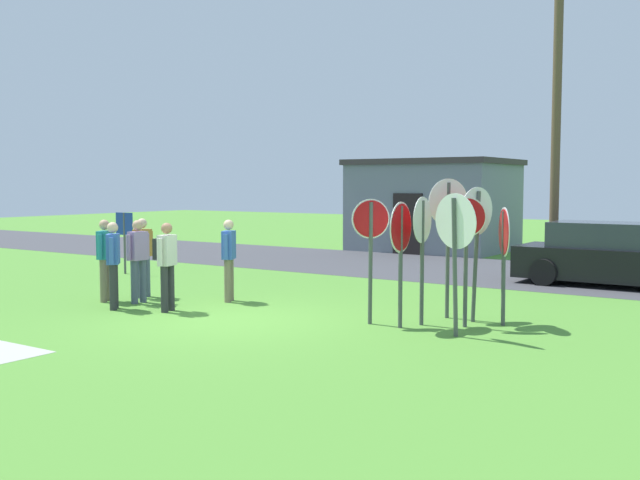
{
  "coord_description": "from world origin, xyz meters",
  "views": [
    {
      "loc": [
        8.61,
        -9.75,
        2.42
      ],
      "look_at": [
        0.45,
        2.39,
        1.3
      ],
      "focal_mm": 41.18,
      "sensor_mm": 36.0,
      "label": 1
    }
  ],
  "objects_px": {
    "stop_sign_rear_right": "(455,238)",
    "person_on_left": "(143,253)",
    "stop_sign_leaning_right": "(371,240)",
    "person_holding_notes": "(113,260)",
    "stop_sign_nearest": "(504,245)",
    "parked_car_on_street": "(609,257)",
    "info_panel_leftmost": "(124,232)",
    "stop_sign_leaning_left": "(466,240)",
    "stop_sign_center_cluster": "(448,222)",
    "person_in_teal": "(105,256)",
    "utility_pole": "(556,111)",
    "stop_sign_rear_left": "(401,242)",
    "person_near_signs": "(166,260)",
    "person_in_dark_shirt": "(138,257)",
    "stop_sign_low_front": "(476,229)",
    "person_in_blue": "(229,256)",
    "stop_sign_tallest": "(422,237)"
  },
  "relations": [
    {
      "from": "stop_sign_nearest",
      "to": "parked_car_on_street",
      "type": "bearing_deg",
      "value": 86.66
    },
    {
      "from": "stop_sign_rear_right",
      "to": "person_on_left",
      "type": "bearing_deg",
      "value": 179.41
    },
    {
      "from": "parked_car_on_street",
      "to": "utility_pole",
      "type": "bearing_deg",
      "value": 141.25
    },
    {
      "from": "stop_sign_tallest",
      "to": "person_on_left",
      "type": "bearing_deg",
      "value": -175.3
    },
    {
      "from": "parked_car_on_street",
      "to": "person_in_teal",
      "type": "distance_m",
      "value": 11.56
    },
    {
      "from": "stop_sign_rear_right",
      "to": "info_panel_leftmost",
      "type": "height_order",
      "value": "stop_sign_rear_right"
    },
    {
      "from": "person_near_signs",
      "to": "info_panel_leftmost",
      "type": "bearing_deg",
      "value": 145.75
    },
    {
      "from": "person_holding_notes",
      "to": "person_in_dark_shirt",
      "type": "bearing_deg",
      "value": 101.86
    },
    {
      "from": "person_near_signs",
      "to": "stop_sign_rear_right",
      "type": "bearing_deg",
      "value": 9.16
    },
    {
      "from": "stop_sign_rear_right",
      "to": "info_panel_leftmost",
      "type": "distance_m",
      "value": 11.05
    },
    {
      "from": "person_holding_notes",
      "to": "stop_sign_center_cluster",
      "type": "bearing_deg",
      "value": 25.65
    },
    {
      "from": "stop_sign_leaning_right",
      "to": "stop_sign_nearest",
      "type": "height_order",
      "value": "stop_sign_leaning_right"
    },
    {
      "from": "parked_car_on_street",
      "to": "person_on_left",
      "type": "xyz_separation_m",
      "value": [
        -7.84,
        -7.46,
        0.26
      ]
    },
    {
      "from": "parked_car_on_street",
      "to": "person_in_teal",
      "type": "relative_size",
      "value": 2.56
    },
    {
      "from": "stop_sign_low_front",
      "to": "person_holding_notes",
      "type": "relative_size",
      "value": 1.4
    },
    {
      "from": "stop_sign_rear_right",
      "to": "stop_sign_leaning_right",
      "type": "xyz_separation_m",
      "value": [
        -1.63,
        0.17,
        -0.11
      ]
    },
    {
      "from": "parked_car_on_street",
      "to": "stop_sign_tallest",
      "type": "bearing_deg",
      "value": -102.43
    },
    {
      "from": "stop_sign_center_cluster",
      "to": "stop_sign_rear_left",
      "type": "bearing_deg",
      "value": -101.6
    },
    {
      "from": "stop_sign_leaning_right",
      "to": "info_panel_leftmost",
      "type": "height_order",
      "value": "stop_sign_leaning_right"
    },
    {
      "from": "person_on_left",
      "to": "person_in_teal",
      "type": "height_order",
      "value": "same"
    },
    {
      "from": "person_in_blue",
      "to": "info_panel_leftmost",
      "type": "relative_size",
      "value": 1.02
    },
    {
      "from": "stop_sign_leaning_right",
      "to": "person_in_teal",
      "type": "bearing_deg",
      "value": -171.02
    },
    {
      "from": "stop_sign_rear_left",
      "to": "info_panel_leftmost",
      "type": "xyz_separation_m",
      "value": [
        -9.66,
        2.51,
        -0.32
      ]
    },
    {
      "from": "utility_pole",
      "to": "stop_sign_rear_left",
      "type": "xyz_separation_m",
      "value": [
        0.01,
        -8.75,
        -2.87
      ]
    },
    {
      "from": "stop_sign_nearest",
      "to": "person_in_blue",
      "type": "height_order",
      "value": "stop_sign_nearest"
    },
    {
      "from": "person_near_signs",
      "to": "stop_sign_tallest",
      "type": "bearing_deg",
      "value": 17.74
    },
    {
      "from": "stop_sign_leaning_left",
      "to": "stop_sign_center_cluster",
      "type": "bearing_deg",
      "value": 134.48
    },
    {
      "from": "stop_sign_rear_left",
      "to": "person_on_left",
      "type": "xyz_separation_m",
      "value": [
        -6.13,
        -0.09,
        -0.51
      ]
    },
    {
      "from": "person_on_left",
      "to": "person_near_signs",
      "type": "bearing_deg",
      "value": -29.55
    },
    {
      "from": "stop_sign_rear_left",
      "to": "info_panel_leftmost",
      "type": "relative_size",
      "value": 1.29
    },
    {
      "from": "stop_sign_center_cluster",
      "to": "person_in_dark_shirt",
      "type": "height_order",
      "value": "stop_sign_center_cluster"
    },
    {
      "from": "stop_sign_rear_right",
      "to": "person_in_blue",
      "type": "relative_size",
      "value": 1.35
    },
    {
      "from": "parked_car_on_street",
      "to": "stop_sign_rear_left",
      "type": "height_order",
      "value": "stop_sign_rear_left"
    },
    {
      "from": "stop_sign_rear_right",
      "to": "person_on_left",
      "type": "distance_m",
      "value": 7.2
    },
    {
      "from": "parked_car_on_street",
      "to": "person_holding_notes",
      "type": "height_order",
      "value": "person_holding_notes"
    },
    {
      "from": "person_in_blue",
      "to": "person_in_dark_shirt",
      "type": "xyz_separation_m",
      "value": [
        -1.38,
        -1.19,
        0.0
      ]
    },
    {
      "from": "stop_sign_rear_right",
      "to": "person_in_teal",
      "type": "xyz_separation_m",
      "value": [
        -7.4,
        -0.74,
        -0.62
      ]
    },
    {
      "from": "stop_sign_rear_left",
      "to": "stop_sign_nearest",
      "type": "distance_m",
      "value": 1.79
    },
    {
      "from": "person_in_teal",
      "to": "person_near_signs",
      "type": "distance_m",
      "value": 1.92
    },
    {
      "from": "stop_sign_low_front",
      "to": "info_panel_leftmost",
      "type": "xyz_separation_m",
      "value": [
        -10.51,
        1.32,
        -0.5
      ]
    },
    {
      "from": "stop_sign_leaning_right",
      "to": "stop_sign_rear_left",
      "type": "bearing_deg",
      "value": -0.43
    },
    {
      "from": "person_on_left",
      "to": "person_in_teal",
      "type": "bearing_deg",
      "value": -105.37
    },
    {
      "from": "utility_pole",
      "to": "stop_sign_center_cluster",
      "type": "height_order",
      "value": "utility_pole"
    },
    {
      "from": "person_on_left",
      "to": "person_in_teal",
      "type": "relative_size",
      "value": 1.0
    },
    {
      "from": "stop_sign_leaning_right",
      "to": "person_holding_notes",
      "type": "relative_size",
      "value": 1.28
    },
    {
      "from": "stop_sign_low_front",
      "to": "person_in_dark_shirt",
      "type": "relative_size",
      "value": 1.4
    },
    {
      "from": "stop_sign_low_front",
      "to": "person_in_dark_shirt",
      "type": "distance_m",
      "value": 6.76
    },
    {
      "from": "stop_sign_center_cluster",
      "to": "stop_sign_rear_right",
      "type": "relative_size",
      "value": 1.11
    },
    {
      "from": "person_in_blue",
      "to": "stop_sign_nearest",
      "type": "bearing_deg",
      "value": 6.71
    },
    {
      "from": "stop_sign_rear_right",
      "to": "stop_sign_leaning_right",
      "type": "height_order",
      "value": "stop_sign_rear_right"
    }
  ]
}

